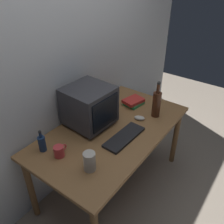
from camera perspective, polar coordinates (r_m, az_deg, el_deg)
ground_plane at (r=2.67m, az=0.00°, el=-16.59°), size 6.00×6.00×0.00m
back_wall at (r=2.20m, az=-10.38°, el=11.60°), size 4.00×0.08×2.50m
desk at (r=2.22m, az=0.00°, el=-5.71°), size 1.51×0.84×0.73m
crt_monitor at (r=2.13m, az=-5.44°, el=1.38°), size 0.40×0.41×0.37m
keyboard at (r=2.06m, az=2.92°, el=-5.94°), size 0.43×0.17×0.02m
computer_mouse at (r=2.29m, az=6.50°, el=-1.40°), size 0.09×0.11×0.04m
bottle_tall at (r=2.31m, az=10.50°, el=2.01°), size 0.08×0.08×0.37m
bottle_short at (r=1.98m, az=-16.24°, el=-7.05°), size 0.06×0.06×0.19m
book_stack at (r=2.51m, az=5.11°, el=2.43°), size 0.23×0.19×0.06m
mug at (r=1.92m, az=-12.38°, el=-9.03°), size 0.12×0.08×0.09m
metal_canister at (r=1.76m, az=-5.35°, el=-11.56°), size 0.09×0.09×0.15m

